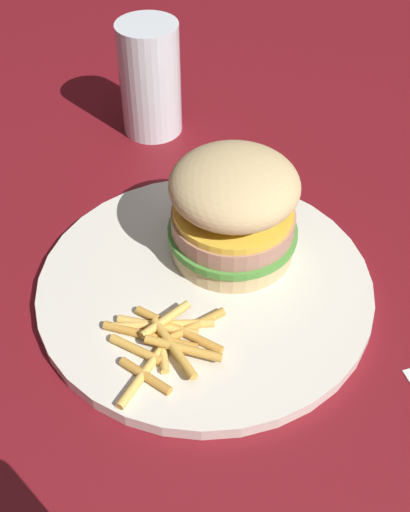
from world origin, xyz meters
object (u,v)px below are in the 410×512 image
drink_glass (151,85)px  sandwich (233,208)px  plate (205,286)px  fries_pile (163,340)px

drink_glass → sandwich: bearing=90.0°
plate → drink_glass: size_ratio=2.31×
sandwich → plate: bearing=36.9°
fries_pile → drink_glass: bearing=-106.6°
plate → drink_glass: (-0.04, -0.26, 0.05)m
plate → drink_glass: drink_glass is taller
plate → sandwich: bearing=-143.1°
plate → drink_glass: 0.26m
fries_pile → drink_glass: size_ratio=0.85×
plate → fries_pile: size_ratio=2.70×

